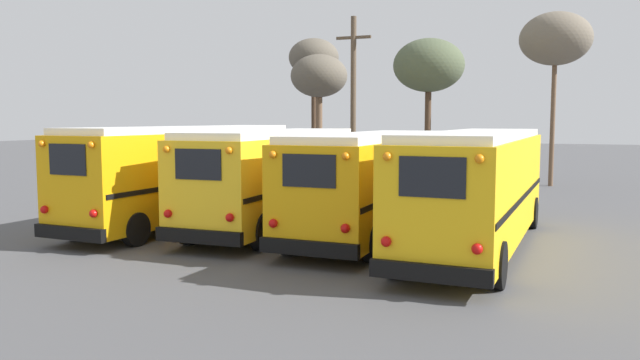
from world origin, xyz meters
TOP-DOWN VIEW (x-y plane):
  - ground_plane at (0.00, 0.00)m, footprint 160.00×160.00m
  - school_bus_0 at (-4.92, 0.23)m, footprint 2.83×10.94m
  - school_bus_1 at (-1.64, 0.24)m, footprint 2.71×9.50m
  - school_bus_2 at (1.64, 0.38)m, footprint 2.64×10.13m
  - school_bus_3 at (4.92, -0.61)m, footprint 2.80×10.84m
  - utility_pole at (-2.95, 11.87)m, footprint 1.80×0.28m
  - bare_tree_0 at (-7.68, 18.99)m, footprint 3.60×3.60m
  - bare_tree_1 at (6.31, 17.51)m, footprint 3.70×3.70m
  - bare_tree_2 at (-9.33, 22.11)m, footprint 3.44×3.44m
  - bare_tree_3 at (0.25, 14.60)m, footprint 3.69×3.69m

SIDE VIEW (x-z plane):
  - ground_plane at x=0.00m, z-range 0.00..0.00m
  - school_bus_2 at x=1.64m, z-range 0.14..3.28m
  - school_bus_1 at x=-1.64m, z-range 0.15..3.35m
  - school_bus_3 at x=4.92m, z-range 0.14..3.38m
  - school_bus_0 at x=-4.92m, z-range 0.14..3.45m
  - utility_pole at x=-2.95m, z-range 0.16..8.80m
  - bare_tree_0 at x=-7.68m, z-range 2.38..10.03m
  - bare_tree_3 at x=0.25m, z-range 2.43..10.17m
  - bare_tree_2 at x=-9.33m, z-range 3.14..12.23m
  - bare_tree_1 at x=6.31m, z-range 3.14..12.30m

